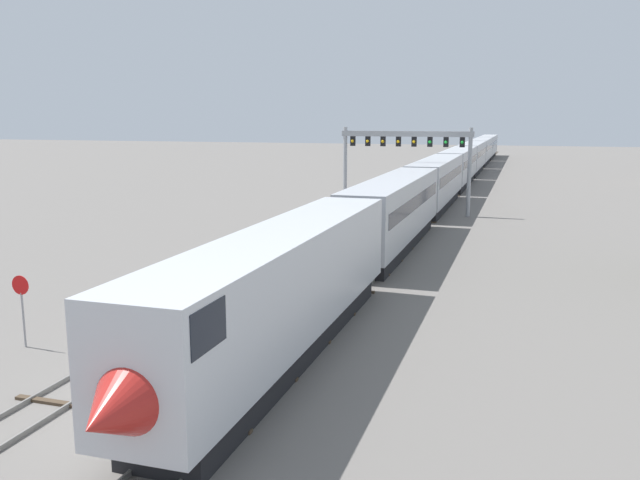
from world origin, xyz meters
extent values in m
plane|color=slate|center=(0.00, 0.00, 0.00)|extent=(400.00, 400.00, 0.00)
cube|color=slate|center=(1.28, 60.00, 0.08)|extent=(0.07, 200.00, 0.16)
cube|color=slate|center=(2.72, 60.00, 0.08)|extent=(0.07, 200.00, 0.16)
cube|color=#473828|center=(2.00, -2.00, 0.05)|extent=(2.60, 0.24, 0.10)
cube|color=#473828|center=(2.00, 2.00, 0.05)|extent=(2.60, 0.24, 0.10)
cube|color=#473828|center=(2.00, 6.00, 0.05)|extent=(2.60, 0.24, 0.10)
cube|color=#473828|center=(2.00, 10.00, 0.05)|extent=(2.60, 0.24, 0.10)
cube|color=#473828|center=(2.00, 14.00, 0.05)|extent=(2.60, 0.24, 0.10)
cube|color=#473828|center=(2.00, 18.00, 0.05)|extent=(2.60, 0.24, 0.10)
cube|color=#473828|center=(2.00, 22.00, 0.05)|extent=(2.60, 0.24, 0.10)
cube|color=#473828|center=(2.00, 26.00, 0.05)|extent=(2.60, 0.24, 0.10)
cube|color=#473828|center=(2.00, 30.00, 0.05)|extent=(2.60, 0.24, 0.10)
cube|color=#473828|center=(2.00, 34.00, 0.05)|extent=(2.60, 0.24, 0.10)
cube|color=#473828|center=(2.00, 38.00, 0.05)|extent=(2.60, 0.24, 0.10)
cube|color=#473828|center=(2.00, 42.00, 0.05)|extent=(2.60, 0.24, 0.10)
cube|color=#473828|center=(2.00, 46.00, 0.05)|extent=(2.60, 0.24, 0.10)
cube|color=#473828|center=(2.00, 50.00, 0.05)|extent=(2.60, 0.24, 0.10)
cube|color=#473828|center=(2.00, 54.00, 0.05)|extent=(2.60, 0.24, 0.10)
cube|color=#473828|center=(2.00, 58.00, 0.05)|extent=(2.60, 0.24, 0.10)
cube|color=#473828|center=(2.00, 62.00, 0.05)|extent=(2.60, 0.24, 0.10)
cube|color=#473828|center=(2.00, 66.00, 0.05)|extent=(2.60, 0.24, 0.10)
cube|color=#473828|center=(2.00, 70.00, 0.05)|extent=(2.60, 0.24, 0.10)
cube|color=#473828|center=(2.00, 74.00, 0.05)|extent=(2.60, 0.24, 0.10)
cube|color=#473828|center=(2.00, 78.00, 0.05)|extent=(2.60, 0.24, 0.10)
cube|color=#473828|center=(2.00, 82.00, 0.05)|extent=(2.60, 0.24, 0.10)
cube|color=#473828|center=(2.00, 86.00, 0.05)|extent=(2.60, 0.24, 0.10)
cube|color=#473828|center=(2.00, 90.00, 0.05)|extent=(2.60, 0.24, 0.10)
cube|color=#473828|center=(2.00, 94.00, 0.05)|extent=(2.60, 0.24, 0.10)
cube|color=#473828|center=(2.00, 98.00, 0.05)|extent=(2.60, 0.24, 0.10)
cube|color=#473828|center=(2.00, 102.00, 0.05)|extent=(2.60, 0.24, 0.10)
cube|color=#473828|center=(2.00, 106.00, 0.05)|extent=(2.60, 0.24, 0.10)
cube|color=#473828|center=(2.00, 110.00, 0.05)|extent=(2.60, 0.24, 0.10)
cube|color=#473828|center=(2.00, 114.00, 0.05)|extent=(2.60, 0.24, 0.10)
cube|color=#473828|center=(2.00, 118.00, 0.05)|extent=(2.60, 0.24, 0.10)
cube|color=#473828|center=(2.00, 122.00, 0.05)|extent=(2.60, 0.24, 0.10)
cube|color=#473828|center=(2.00, 126.00, 0.05)|extent=(2.60, 0.24, 0.10)
cube|color=#473828|center=(2.00, 130.00, 0.05)|extent=(2.60, 0.24, 0.10)
cube|color=#473828|center=(2.00, 134.00, 0.05)|extent=(2.60, 0.24, 0.10)
cube|color=#473828|center=(2.00, 138.00, 0.05)|extent=(2.60, 0.24, 0.10)
cube|color=#473828|center=(2.00, 142.00, 0.05)|extent=(2.60, 0.24, 0.10)
cube|color=#473828|center=(2.00, 146.00, 0.05)|extent=(2.60, 0.24, 0.10)
cube|color=#473828|center=(2.00, 150.00, 0.05)|extent=(2.60, 0.24, 0.10)
cube|color=#473828|center=(2.00, 154.00, 0.05)|extent=(2.60, 0.24, 0.10)
cube|color=#473828|center=(2.00, 158.00, 0.05)|extent=(2.60, 0.24, 0.10)
cube|color=slate|center=(-4.22, 40.00, 0.08)|extent=(0.07, 160.00, 0.16)
cube|color=slate|center=(-2.78, 40.00, 0.08)|extent=(0.07, 160.00, 0.16)
cube|color=#473828|center=(-3.50, -2.00, 0.05)|extent=(2.60, 0.24, 0.10)
cube|color=#473828|center=(-3.50, 2.00, 0.05)|extent=(2.60, 0.24, 0.10)
cube|color=#473828|center=(-3.50, 6.00, 0.05)|extent=(2.60, 0.24, 0.10)
cube|color=#473828|center=(-3.50, 10.00, 0.05)|extent=(2.60, 0.24, 0.10)
cube|color=#473828|center=(-3.50, 14.00, 0.05)|extent=(2.60, 0.24, 0.10)
cube|color=#473828|center=(-3.50, 18.00, 0.05)|extent=(2.60, 0.24, 0.10)
cube|color=#473828|center=(-3.50, 22.00, 0.05)|extent=(2.60, 0.24, 0.10)
cube|color=#473828|center=(-3.50, 26.00, 0.05)|extent=(2.60, 0.24, 0.10)
cube|color=#473828|center=(-3.50, 30.00, 0.05)|extent=(2.60, 0.24, 0.10)
cube|color=#473828|center=(-3.50, 34.00, 0.05)|extent=(2.60, 0.24, 0.10)
cube|color=#473828|center=(-3.50, 38.00, 0.05)|extent=(2.60, 0.24, 0.10)
cube|color=#473828|center=(-3.50, 42.00, 0.05)|extent=(2.60, 0.24, 0.10)
cube|color=#473828|center=(-3.50, 46.00, 0.05)|extent=(2.60, 0.24, 0.10)
cube|color=#473828|center=(-3.50, 50.00, 0.05)|extent=(2.60, 0.24, 0.10)
cube|color=#473828|center=(-3.50, 54.00, 0.05)|extent=(2.60, 0.24, 0.10)
cube|color=#473828|center=(-3.50, 58.00, 0.05)|extent=(2.60, 0.24, 0.10)
cube|color=#473828|center=(-3.50, 62.00, 0.05)|extent=(2.60, 0.24, 0.10)
cube|color=#473828|center=(-3.50, 66.00, 0.05)|extent=(2.60, 0.24, 0.10)
cube|color=#473828|center=(-3.50, 70.00, 0.05)|extent=(2.60, 0.24, 0.10)
cube|color=#473828|center=(-3.50, 74.00, 0.05)|extent=(2.60, 0.24, 0.10)
cube|color=#473828|center=(-3.50, 78.00, 0.05)|extent=(2.60, 0.24, 0.10)
cube|color=#473828|center=(-3.50, 82.00, 0.05)|extent=(2.60, 0.24, 0.10)
cube|color=#473828|center=(-3.50, 86.00, 0.05)|extent=(2.60, 0.24, 0.10)
cube|color=#473828|center=(-3.50, 90.00, 0.05)|extent=(2.60, 0.24, 0.10)
cube|color=#473828|center=(-3.50, 94.00, 0.05)|extent=(2.60, 0.24, 0.10)
cube|color=#473828|center=(-3.50, 98.00, 0.05)|extent=(2.60, 0.24, 0.10)
cube|color=#473828|center=(-3.50, 102.00, 0.05)|extent=(2.60, 0.24, 0.10)
cube|color=#473828|center=(-3.50, 106.00, 0.05)|extent=(2.60, 0.24, 0.10)
cube|color=#473828|center=(-3.50, 110.00, 0.05)|extent=(2.60, 0.24, 0.10)
cube|color=#473828|center=(-3.50, 114.00, 0.05)|extent=(2.60, 0.24, 0.10)
cube|color=#473828|center=(-3.50, 118.00, 0.05)|extent=(2.60, 0.24, 0.10)
cube|color=silver|center=(2.00, 4.24, 2.90)|extent=(3.00, 20.48, 3.80)
cone|color=#B2231E|center=(2.00, -6.20, 2.50)|extent=(2.88, 2.60, 2.88)
cube|color=black|center=(2.00, -4.80, 4.04)|extent=(3.04, 1.80, 1.10)
cube|color=black|center=(2.00, 4.24, 0.50)|extent=(2.52, 18.43, 1.00)
cube|color=#B7BABF|center=(2.00, 25.72, 2.90)|extent=(3.00, 20.48, 3.80)
cube|color=black|center=(2.00, 25.72, 3.30)|extent=(3.04, 18.84, 0.90)
cube|color=black|center=(2.00, 25.72, 0.50)|extent=(2.52, 18.43, 1.00)
cube|color=#B7BABF|center=(2.00, 47.20, 2.90)|extent=(3.00, 20.48, 3.80)
cube|color=black|center=(2.00, 47.20, 3.30)|extent=(3.04, 18.84, 0.90)
cube|color=black|center=(2.00, 47.20, 0.50)|extent=(2.52, 18.43, 1.00)
cube|color=#B7BABF|center=(2.00, 68.67, 2.90)|extent=(3.00, 20.48, 3.80)
cube|color=black|center=(2.00, 68.67, 3.30)|extent=(3.04, 18.84, 0.90)
cube|color=black|center=(2.00, 68.67, 0.50)|extent=(2.52, 18.43, 1.00)
cube|color=#B7BABF|center=(2.00, 90.15, 2.90)|extent=(3.00, 20.48, 3.80)
cube|color=black|center=(2.00, 90.15, 3.30)|extent=(3.04, 18.84, 0.90)
cube|color=black|center=(2.00, 90.15, 0.50)|extent=(2.52, 18.43, 1.00)
cube|color=#B7BABF|center=(2.00, 111.63, 2.90)|extent=(3.00, 20.48, 3.80)
cube|color=black|center=(2.00, 111.63, 3.30)|extent=(3.04, 18.84, 0.90)
cube|color=black|center=(2.00, 111.63, 0.50)|extent=(2.52, 18.43, 1.00)
cube|color=#B7BABF|center=(2.00, 133.11, 2.90)|extent=(3.00, 20.48, 3.80)
cube|color=black|center=(2.00, 133.11, 3.30)|extent=(3.04, 18.84, 0.90)
cube|color=black|center=(2.00, 133.11, 0.50)|extent=(2.52, 18.43, 1.00)
cylinder|color=#999BA0|center=(-6.00, 42.52, 3.97)|extent=(0.36, 0.36, 7.95)
cylinder|color=#999BA0|center=(5.50, 42.52, 3.97)|extent=(0.36, 0.36, 7.95)
cube|color=#999BA0|center=(-0.25, 42.52, 7.35)|extent=(12.10, 0.36, 0.50)
cube|color=black|center=(-5.28, 42.57, 6.65)|extent=(0.44, 0.32, 0.90)
sphere|color=yellow|center=(-5.28, 42.38, 6.65)|extent=(0.28, 0.28, 0.28)
cube|color=black|center=(-3.84, 42.57, 6.65)|extent=(0.44, 0.32, 0.90)
sphere|color=yellow|center=(-3.84, 42.38, 6.65)|extent=(0.28, 0.28, 0.28)
cube|color=black|center=(-2.41, 42.57, 6.65)|extent=(0.44, 0.32, 0.90)
sphere|color=yellow|center=(-2.41, 42.38, 6.65)|extent=(0.28, 0.28, 0.28)
cube|color=black|center=(-0.97, 42.57, 6.65)|extent=(0.44, 0.32, 0.90)
sphere|color=yellow|center=(-0.97, 42.38, 6.65)|extent=(0.28, 0.28, 0.28)
cube|color=black|center=(0.47, 42.57, 6.65)|extent=(0.44, 0.32, 0.90)
sphere|color=yellow|center=(0.47, 42.38, 6.65)|extent=(0.28, 0.28, 0.28)
cube|color=black|center=(1.91, 42.57, 6.65)|extent=(0.44, 0.32, 0.90)
sphere|color=green|center=(1.91, 42.38, 6.65)|extent=(0.28, 0.28, 0.28)
cube|color=black|center=(3.34, 42.57, 6.65)|extent=(0.44, 0.32, 0.90)
sphere|color=green|center=(3.34, 42.38, 6.65)|extent=(0.28, 0.28, 0.28)
cube|color=black|center=(4.78, 42.57, 6.65)|extent=(0.44, 0.32, 0.90)
sphere|color=green|center=(4.78, 42.38, 6.65)|extent=(0.28, 0.28, 0.28)
cylinder|color=gray|center=(-8.00, 2.08, 1.10)|extent=(0.08, 0.08, 2.20)
cylinder|color=red|center=(-8.00, 2.06, 2.50)|extent=(0.76, 0.03, 0.76)
camera|label=1|loc=(10.39, -18.20, 8.88)|focal=37.30mm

